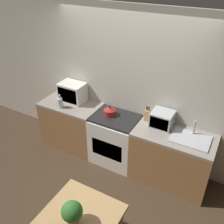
{
  "coord_description": "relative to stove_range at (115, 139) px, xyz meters",
  "views": [
    {
      "loc": [
        1.54,
        -2.25,
        3.13
      ],
      "look_at": [
        -0.08,
        0.68,
        1.05
      ],
      "focal_mm": 40.0,
      "sensor_mm": 36.0,
      "label": 1
    }
  ],
  "objects": [
    {
      "name": "dining_table",
      "position": [
        0.48,
        -1.69,
        0.2
      ],
      "size": [
        0.81,
        0.71,
        0.76
      ],
      "color": "tan",
      "rests_on": "ground_plane"
    },
    {
      "name": "ground_plane",
      "position": [
        0.06,
        -0.78,
        -0.45
      ],
      "size": [
        16.0,
        16.0,
        0.0
      ],
      "primitive_type": "plane",
      "color": "#3D2D1E"
    },
    {
      "name": "bottle",
      "position": [
        -0.99,
        -0.18,
        0.55
      ],
      "size": [
        0.08,
        0.08,
        0.24
      ],
      "color": "silver",
      "rests_on": "counter_left_run"
    },
    {
      "name": "stove_range",
      "position": [
        0.0,
        0.0,
        0.0
      ],
      "size": [
        0.77,
        0.62,
        0.9
      ],
      "color": "silver",
      "rests_on": "ground_plane"
    },
    {
      "name": "kettle",
      "position": [
        -0.12,
        0.02,
        0.52
      ],
      "size": [
        0.2,
        0.2,
        0.17
      ],
      "color": "maroon",
      "rests_on": "stove_range"
    },
    {
      "name": "toaster_oven",
      "position": [
        0.73,
        0.13,
        0.57
      ],
      "size": [
        0.33,
        0.31,
        0.24
      ],
      "color": "#ADAFB5",
      "rests_on": "counter_right_run"
    },
    {
      "name": "counter_right_run",
      "position": [
        0.99,
        0.0,
        0.0
      ],
      "size": [
        1.21,
        0.62,
        0.9
      ],
      "color": "olive",
      "rests_on": "ground_plane"
    },
    {
      "name": "knife_block",
      "position": [
        0.48,
        0.17,
        0.55
      ],
      "size": [
        0.08,
        0.08,
        0.25
      ],
      "color": "tan",
      "rests_on": "counter_right_run"
    },
    {
      "name": "microwave",
      "position": [
        -0.95,
        0.12,
        0.62
      ],
      "size": [
        0.45,
        0.33,
        0.34
      ],
      "color": "silver",
      "rests_on": "counter_left_run"
    },
    {
      "name": "wall_back",
      "position": [
        0.06,
        0.34,
        0.85
      ],
      "size": [
        10.0,
        0.06,
        2.6
      ],
      "color": "beige",
      "rests_on": "ground_plane"
    },
    {
      "name": "potted_plant",
      "position": [
        0.47,
        -1.81,
        0.47
      ],
      "size": [
        0.22,
        0.22,
        0.29
      ],
      "color": "#9E5B3D",
      "rests_on": "dining_table"
    },
    {
      "name": "counter_left_run",
      "position": [
        -0.93,
        0.0,
        0.0
      ],
      "size": [
        1.08,
        0.62,
        0.9
      ],
      "color": "olive",
      "rests_on": "ground_plane"
    },
    {
      "name": "sink_basin",
      "position": [
        1.22,
        0.01,
        0.47
      ],
      "size": [
        0.55,
        0.39,
        0.24
      ],
      "color": "#ADAFB5",
      "rests_on": "counter_right_run"
    }
  ]
}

